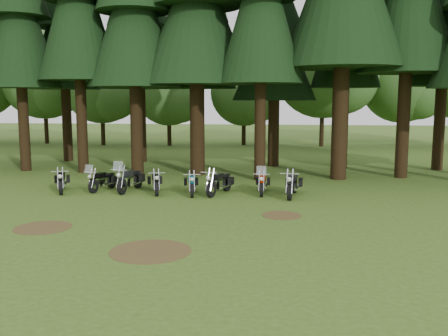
{
  "coord_description": "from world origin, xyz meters",
  "views": [
    {
      "loc": [
        4.37,
        -16.58,
        4.07
      ],
      "look_at": [
        1.98,
        5.0,
        1.0
      ],
      "focal_mm": 40.0,
      "sensor_mm": 36.0,
      "label": 1
    }
  ],
  "objects_px": {
    "motorcycle_5": "(219,183)",
    "motorcycle_2": "(130,180)",
    "motorcycle_0": "(62,181)",
    "motorcycle_1": "(103,181)",
    "motorcycle_7": "(292,185)",
    "motorcycle_4": "(191,184)",
    "motorcycle_6": "(262,183)",
    "motorcycle_3": "(156,183)"
  },
  "relations": [
    {
      "from": "motorcycle_2",
      "to": "motorcycle_4",
      "type": "relative_size",
      "value": 1.13
    },
    {
      "from": "motorcycle_1",
      "to": "motorcycle_7",
      "type": "xyz_separation_m",
      "value": [
        8.29,
        -0.43,
        0.06
      ]
    },
    {
      "from": "motorcycle_3",
      "to": "motorcycle_4",
      "type": "height_order",
      "value": "motorcycle_3"
    },
    {
      "from": "motorcycle_1",
      "to": "motorcycle_7",
      "type": "bearing_deg",
      "value": 11.72
    },
    {
      "from": "motorcycle_1",
      "to": "motorcycle_3",
      "type": "distance_m",
      "value": 2.48
    },
    {
      "from": "motorcycle_0",
      "to": "motorcycle_7",
      "type": "xyz_separation_m",
      "value": [
        9.97,
        0.04,
        0.03
      ]
    },
    {
      "from": "motorcycle_3",
      "to": "motorcycle_4",
      "type": "relative_size",
      "value": 1.0
    },
    {
      "from": "motorcycle_5",
      "to": "motorcycle_7",
      "type": "distance_m",
      "value": 3.07
    },
    {
      "from": "motorcycle_3",
      "to": "motorcycle_5",
      "type": "height_order",
      "value": "motorcycle_5"
    },
    {
      "from": "motorcycle_2",
      "to": "motorcycle_1",
      "type": "bearing_deg",
      "value": -172.71
    },
    {
      "from": "motorcycle_5",
      "to": "motorcycle_6",
      "type": "xyz_separation_m",
      "value": [
        1.81,
        0.31,
        -0.02
      ]
    },
    {
      "from": "motorcycle_1",
      "to": "motorcycle_2",
      "type": "xyz_separation_m",
      "value": [
        1.26,
        -0.03,
        0.06
      ]
    },
    {
      "from": "motorcycle_1",
      "to": "motorcycle_3",
      "type": "xyz_separation_m",
      "value": [
        2.46,
        -0.28,
        0.02
      ]
    },
    {
      "from": "motorcycle_0",
      "to": "motorcycle_6",
      "type": "height_order",
      "value": "motorcycle_6"
    },
    {
      "from": "motorcycle_2",
      "to": "motorcycle_3",
      "type": "relative_size",
      "value": 1.13
    },
    {
      "from": "motorcycle_4",
      "to": "motorcycle_7",
      "type": "distance_m",
      "value": 4.24
    },
    {
      "from": "motorcycle_4",
      "to": "motorcycle_6",
      "type": "relative_size",
      "value": 0.98
    },
    {
      "from": "motorcycle_5",
      "to": "motorcycle_2",
      "type": "bearing_deg",
      "value": -164.75
    },
    {
      "from": "motorcycle_2",
      "to": "motorcycle_5",
      "type": "xyz_separation_m",
      "value": [
        3.97,
        -0.23,
        -0.03
      ]
    },
    {
      "from": "motorcycle_2",
      "to": "motorcycle_4",
      "type": "distance_m",
      "value": 2.81
    },
    {
      "from": "motorcycle_1",
      "to": "motorcycle_7",
      "type": "height_order",
      "value": "motorcycle_1"
    },
    {
      "from": "motorcycle_0",
      "to": "motorcycle_6",
      "type": "bearing_deg",
      "value": -18.27
    },
    {
      "from": "motorcycle_3",
      "to": "motorcycle_6",
      "type": "distance_m",
      "value": 4.59
    },
    {
      "from": "motorcycle_3",
      "to": "motorcycle_6",
      "type": "height_order",
      "value": "motorcycle_6"
    },
    {
      "from": "motorcycle_0",
      "to": "motorcycle_2",
      "type": "bearing_deg",
      "value": -13.19
    },
    {
      "from": "motorcycle_2",
      "to": "motorcycle_3",
      "type": "xyz_separation_m",
      "value": [
        1.2,
        -0.25,
        -0.05
      ]
    },
    {
      "from": "motorcycle_1",
      "to": "motorcycle_6",
      "type": "bearing_deg",
      "value": 15.08
    },
    {
      "from": "motorcycle_3",
      "to": "motorcycle_4",
      "type": "xyz_separation_m",
      "value": [
        1.59,
        -0.11,
        -0.01
      ]
    },
    {
      "from": "motorcycle_0",
      "to": "motorcycle_4",
      "type": "xyz_separation_m",
      "value": [
        5.73,
        0.07,
        -0.02
      ]
    },
    {
      "from": "motorcycle_4",
      "to": "motorcycle_5",
      "type": "distance_m",
      "value": 1.18
    },
    {
      "from": "motorcycle_1",
      "to": "motorcycle_2",
      "type": "distance_m",
      "value": 1.26
    },
    {
      "from": "motorcycle_6",
      "to": "motorcycle_7",
      "type": "relative_size",
      "value": 0.9
    },
    {
      "from": "motorcycle_6",
      "to": "motorcycle_7",
      "type": "distance_m",
      "value": 1.34
    },
    {
      "from": "motorcycle_6",
      "to": "motorcycle_3",
      "type": "bearing_deg",
      "value": -174.98
    },
    {
      "from": "motorcycle_0",
      "to": "motorcycle_3",
      "type": "xyz_separation_m",
      "value": [
        4.14,
        0.19,
        -0.01
      ]
    },
    {
      "from": "motorcycle_2",
      "to": "motorcycle_5",
      "type": "distance_m",
      "value": 3.97
    },
    {
      "from": "motorcycle_1",
      "to": "motorcycle_3",
      "type": "height_order",
      "value": "motorcycle_1"
    },
    {
      "from": "motorcycle_1",
      "to": "motorcycle_3",
      "type": "bearing_deg",
      "value": 8.16
    },
    {
      "from": "motorcycle_3",
      "to": "motorcycle_4",
      "type": "distance_m",
      "value": 1.59
    },
    {
      "from": "motorcycle_2",
      "to": "motorcycle_3",
      "type": "height_order",
      "value": "motorcycle_2"
    },
    {
      "from": "motorcycle_4",
      "to": "motorcycle_7",
      "type": "bearing_deg",
      "value": -11.91
    },
    {
      "from": "motorcycle_2",
      "to": "motorcycle_4",
      "type": "bearing_deg",
      "value": 1.26
    }
  ]
}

